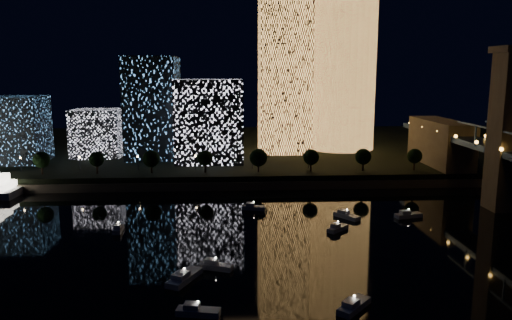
# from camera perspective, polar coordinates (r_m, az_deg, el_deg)

# --- Properties ---
(ground) EXTENTS (520.00, 520.00, 0.00)m
(ground) POSITION_cam_1_polar(r_m,az_deg,el_deg) (107.61, 8.73, -13.35)
(ground) COLOR black
(ground) RESTS_ON ground
(far_bank) EXTENTS (420.00, 160.00, 5.00)m
(far_bank) POSITION_cam_1_polar(r_m,az_deg,el_deg) (260.43, 1.50, 1.28)
(far_bank) COLOR black
(far_bank) RESTS_ON ground
(seawall) EXTENTS (420.00, 6.00, 3.00)m
(seawall) POSITION_cam_1_polar(r_m,az_deg,el_deg) (184.37, 3.50, -2.77)
(seawall) COLOR #6B5E4C
(seawall) RESTS_ON ground
(tower_cylindrical) EXTENTS (34.00, 34.00, 78.14)m
(tower_cylindrical) POSITION_cam_1_polar(r_m,az_deg,el_deg) (246.81, 9.83, 10.37)
(tower_cylindrical) COLOR #FFAC51
(tower_cylindrical) RESTS_ON far_bank
(tower_rectangular) EXTENTS (23.17, 23.17, 73.71)m
(tower_rectangular) POSITION_cam_1_polar(r_m,az_deg,el_deg) (233.69, 3.27, 9.94)
(tower_rectangular) COLOR #FFAC51
(tower_rectangular) RESTS_ON far_bank
(midrise_blocks) EXTENTS (102.40, 38.09, 43.75)m
(midrise_blocks) POSITION_cam_1_polar(r_m,az_deg,el_deg) (219.88, -12.84, 4.67)
(midrise_blocks) COLOR white
(midrise_blocks) RESTS_ON far_bank
(motorboats) EXTENTS (122.34, 79.31, 2.78)m
(motorboats) POSITION_cam_1_polar(r_m,az_deg,el_deg) (117.81, 5.52, -10.72)
(motorboats) COLOR silver
(motorboats) RESTS_ON ground
(esplanade_trees) EXTENTS (165.92, 6.73, 8.86)m
(esplanade_trees) POSITION_cam_1_polar(r_m,az_deg,el_deg) (187.43, -5.93, 0.21)
(esplanade_trees) COLOR black
(esplanade_trees) RESTS_ON far_bank
(street_lamps) EXTENTS (132.70, 0.70, 5.65)m
(street_lamps) POSITION_cam_1_polar(r_m,az_deg,el_deg) (193.79, -6.93, 0.08)
(street_lamps) COLOR black
(street_lamps) RESTS_ON far_bank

